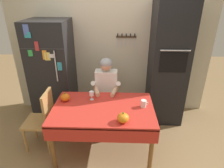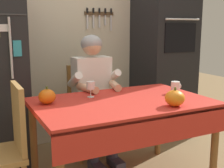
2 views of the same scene
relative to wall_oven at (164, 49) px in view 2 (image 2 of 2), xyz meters
The scene contains 10 objects.
back_wall_assembly 1.09m from the wall_oven, 160.68° to the left, with size 3.70×0.13×2.60m.
wall_oven is the anchor object (origin of this frame).
dining_table 1.45m from the wall_oven, 138.69° to the right, with size 1.40×0.90×0.74m.
chair_behind_person 1.18m from the wall_oven, behind, with size 0.40×0.40×0.93m.
seated_person 1.14m from the wall_oven, 163.02° to the right, with size 0.47×0.55×1.25m.
chair_left_side 2.19m from the wall_oven, 156.59° to the right, with size 0.40×0.40×0.93m.
coffee_mug 1.03m from the wall_oven, 119.52° to the right, with size 0.11×0.08×0.10m.
wine_glass 1.43m from the wall_oven, 150.86° to the right, with size 0.07×0.07×0.13m.
pumpkin_large 1.48m from the wall_oven, 122.48° to the right, with size 0.15×0.15×0.14m.
pumpkin_medium 1.79m from the wall_oven, 155.43° to the right, with size 0.13×0.13×0.14m.
Camera 2 is at (-1.11, -1.95, 1.33)m, focal length 47.91 mm.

